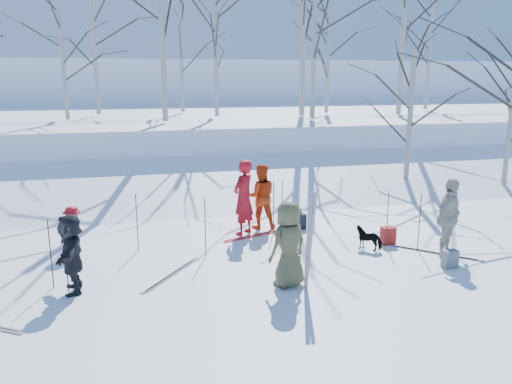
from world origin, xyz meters
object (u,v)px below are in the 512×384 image
object	(u,v)px
skier_redor_behind	(260,196)
backpack_grey	(450,259)
skier_grey_west	(71,253)
backpack_dark	(299,221)
skier_olive_center	(289,244)
skier_red_seated	(73,229)
dog	(369,238)
backpack_red	(388,236)
skier_cream_east	(449,218)
skier_red_north	(243,197)

from	to	relation	value
skier_redor_behind	backpack_grey	world-z (taller)	skier_redor_behind
skier_grey_west	backpack_dark	size ratio (longest dim) A/B	3.73
skier_olive_center	skier_redor_behind	xyz separation A→B (m)	(0.43, 3.78, 0.02)
skier_red_seated	dog	world-z (taller)	skier_red_seated
backpack_grey	backpack_red	bearing A→B (deg)	106.84
skier_redor_behind	skier_grey_west	bearing A→B (deg)	42.70
dog	backpack_red	xyz separation A→B (m)	(0.61, 0.21, -0.06)
skier_cream_east	backpack_red	size ratio (longest dim) A/B	4.21
skier_red_north	backpack_grey	distance (m)	5.01
skier_red_seated	skier_cream_east	world-z (taller)	skier_cream_east
skier_cream_east	dog	distance (m)	1.79
backpack_red	backpack_dark	size ratio (longest dim) A/B	1.05
skier_cream_east	backpack_grey	xyz separation A→B (m)	(-0.33, -0.62, -0.69)
skier_olive_center	dog	world-z (taller)	skier_olive_center
skier_red_north	skier_red_seated	bearing A→B (deg)	-36.71
backpack_red	backpack_dark	bearing A→B (deg)	134.24
dog	backpack_red	size ratio (longest dim) A/B	1.52
skier_red_north	skier_cream_east	world-z (taller)	skier_red_north
skier_red_north	skier_red_seated	xyz separation A→B (m)	(-4.04, -0.39, -0.41)
skier_grey_west	backpack_dark	distance (m)	6.02
skier_redor_behind	backpack_dark	world-z (taller)	skier_redor_behind
backpack_red	backpack_grey	xyz separation A→B (m)	(0.51, -1.69, -0.02)
backpack_grey	skier_redor_behind	bearing A→B (deg)	130.00
skier_red_north	skier_redor_behind	xyz separation A→B (m)	(0.55, 0.41, -0.10)
skier_red_north	dog	xyz separation A→B (m)	(2.56, -1.84, -0.68)
skier_cream_east	backpack_grey	distance (m)	0.99
skier_red_north	backpack_dark	world-z (taller)	skier_red_north
skier_redor_behind	backpack_dark	distance (m)	1.21
skier_red_seated	skier_grey_west	size ratio (longest dim) A/B	0.72
skier_olive_center	backpack_grey	xyz separation A→B (m)	(3.56, 0.05, -0.64)
backpack_dark	backpack_grey	bearing A→B (deg)	-57.40
skier_red_north	backpack_grey	bearing A→B (deg)	95.74
skier_red_seated	backpack_grey	bearing A→B (deg)	-89.52
skier_olive_center	skier_red_north	distance (m)	3.37
backpack_red	skier_olive_center	bearing A→B (deg)	-150.27
skier_olive_center	backpack_red	size ratio (longest dim) A/B	3.95
skier_red_north	backpack_dark	distance (m)	1.69
backpack_red	skier_grey_west	bearing A→B (deg)	-171.72
skier_redor_behind	backpack_dark	bearing A→B (deg)	168.42
skier_cream_east	skier_grey_west	xyz separation A→B (m)	(-7.85, 0.05, -0.14)
skier_grey_west	skier_olive_center	bearing A→B (deg)	76.60
skier_red_north	backpack_grey	size ratio (longest dim) A/B	5.01
backpack_grey	skier_cream_east	bearing A→B (deg)	61.61
skier_red_seated	dog	xyz separation A→B (m)	(6.60, -1.45, -0.27)
skier_red_seated	skier_olive_center	bearing A→B (deg)	-104.35
skier_grey_west	dog	size ratio (longest dim) A/B	2.34
skier_red_north	skier_grey_west	bearing A→B (deg)	-7.68
skier_red_seated	dog	bearing A→B (deg)	-81.16
skier_olive_center	skier_red_seated	distance (m)	5.12
skier_cream_east	backpack_grey	world-z (taller)	skier_cream_east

